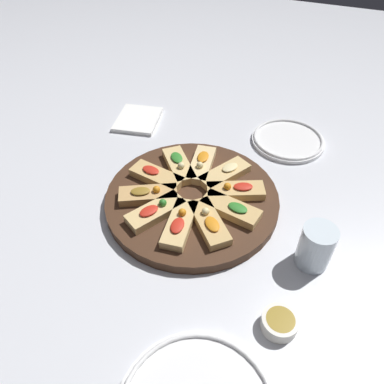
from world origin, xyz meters
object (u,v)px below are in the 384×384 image
object	(u,v)px
dipping_bowl	(280,323)
napkin_stack	(138,119)
serving_board	(192,199)
water_glass	(316,247)
plate_left	(288,140)

from	to	relation	value
dipping_bowl	napkin_stack	bearing A→B (deg)	-132.71
serving_board	napkin_stack	size ratio (longest dim) A/B	2.82
water_glass	napkin_stack	distance (m)	0.62
serving_board	dipping_bowl	world-z (taller)	dipping_bowl
serving_board	dipping_bowl	xyz separation A→B (m)	(0.22, 0.24, 0.00)
plate_left	dipping_bowl	xyz separation A→B (m)	(0.52, 0.09, 0.01)
plate_left	water_glass	size ratio (longest dim) A/B	2.13
plate_left	napkin_stack	distance (m)	0.42
water_glass	serving_board	bearing A→B (deg)	-103.18
plate_left	serving_board	bearing A→B (deg)	-26.83
dipping_bowl	serving_board	bearing A→B (deg)	-132.09
plate_left	napkin_stack	size ratio (longest dim) A/B	1.41
water_glass	dipping_bowl	world-z (taller)	water_glass
plate_left	water_glass	world-z (taller)	water_glass
water_glass	dipping_bowl	bearing A→B (deg)	-10.94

